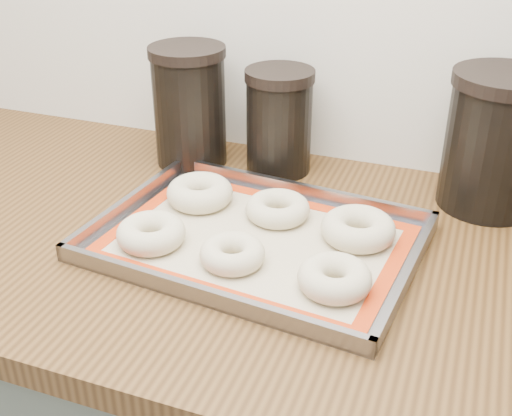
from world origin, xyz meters
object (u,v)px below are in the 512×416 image
at_px(bagel_front_mid, 232,254).
at_px(canister_right, 496,141).
at_px(bagel_front_left, 151,233).
at_px(bagel_back_mid, 278,209).
at_px(canister_mid, 279,121).
at_px(canister_left, 190,106).
at_px(bagel_front_right, 335,278).
at_px(bagel_back_right, 358,229).
at_px(baking_tray, 256,240).
at_px(bagel_back_left, 200,193).

relative_size(bagel_front_mid, canister_right, 0.41).
bearing_deg(bagel_front_left, canister_right, 34.15).
height_order(bagel_back_mid, canister_mid, canister_mid).
relative_size(canister_left, canister_mid, 1.16).
relative_size(canister_mid, canister_right, 0.84).
bearing_deg(bagel_back_mid, bagel_front_left, -137.58).
relative_size(bagel_front_right, bagel_back_right, 0.89).
distance_m(baking_tray, bagel_back_left, 0.15).
bearing_deg(canister_mid, baking_tray, -78.75).
bearing_deg(bagel_front_left, bagel_front_right, -3.51).
bearing_deg(canister_right, canister_left, -178.36).
distance_m(bagel_front_right, canister_mid, 0.38).
bearing_deg(canister_right, bagel_front_left, -145.85).
bearing_deg(bagel_front_left, canister_left, 103.90).
relative_size(bagel_front_left, bagel_back_left, 0.94).
bearing_deg(canister_right, bagel_back_right, -131.89).
bearing_deg(canister_right, canister_mid, 178.89).
relative_size(bagel_front_right, canister_mid, 0.53).
relative_size(bagel_front_mid, bagel_back_right, 0.84).
bearing_deg(bagel_back_left, canister_left, 119.48).
relative_size(bagel_front_left, bagel_back_mid, 1.00).
height_order(baking_tray, bagel_front_mid, bagel_front_mid).
distance_m(baking_tray, bagel_back_right, 0.15).
bearing_deg(bagel_front_mid, bagel_back_left, 128.68).
distance_m(canister_mid, canister_right, 0.36).
xyz_separation_m(bagel_front_right, bagel_back_mid, (-0.13, 0.15, -0.00)).
height_order(baking_tray, canister_mid, canister_mid).
relative_size(bagel_back_left, canister_left, 0.50).
bearing_deg(bagel_front_right, baking_tray, 150.82).
height_order(baking_tray, bagel_back_right, bagel_back_right).
relative_size(bagel_front_left, bagel_front_right, 1.03).
xyz_separation_m(bagel_front_right, bagel_back_left, (-0.26, 0.15, 0.00)).
bearing_deg(bagel_back_right, canister_mid, 133.89).
distance_m(bagel_front_left, bagel_back_mid, 0.20).
bearing_deg(baking_tray, bagel_front_left, -157.02).
height_order(baking_tray, bagel_back_mid, bagel_back_mid).
relative_size(bagel_front_mid, bagel_front_right, 0.94).
bearing_deg(bagel_back_right, bagel_front_mid, -140.70).
relative_size(bagel_back_left, bagel_back_right, 0.98).
xyz_separation_m(bagel_back_left, bagel_back_mid, (0.13, -0.00, -0.00)).
distance_m(bagel_front_mid, canister_left, 0.37).
bearing_deg(bagel_back_left, bagel_front_right, -30.44).
height_order(bagel_back_left, canister_left, canister_left).
relative_size(bagel_back_mid, canister_mid, 0.54).
bearing_deg(bagel_front_mid, bagel_back_mid, 82.76).
bearing_deg(bagel_back_mid, bagel_back_left, 179.13).
bearing_deg(bagel_front_mid, bagel_front_right, -3.90).
xyz_separation_m(bagel_front_mid, bagel_front_right, (0.15, -0.01, 0.00)).
xyz_separation_m(bagel_front_right, canister_mid, (-0.19, 0.33, 0.07)).
distance_m(bagel_back_left, bagel_back_mid, 0.13).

